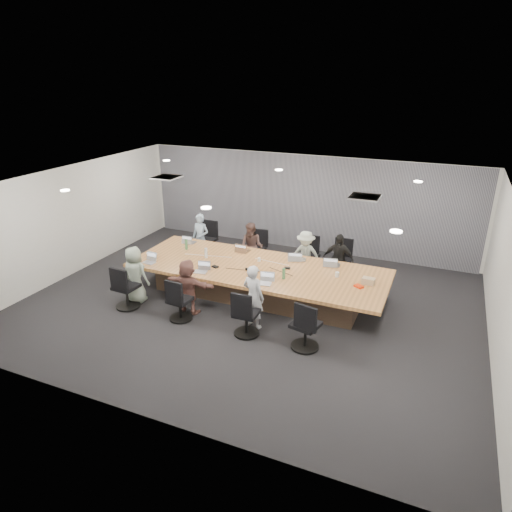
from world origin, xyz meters
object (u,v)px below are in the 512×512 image
at_px(chair_0, 207,243).
at_px(person_2, 305,256).
at_px(stapler, 248,270).
at_px(laptop_2, 299,259).
at_px(person_0, 201,238).
at_px(bottle_green_right, 284,274).
at_px(chair_7, 306,329).
at_px(mug_brown, 154,255).
at_px(snack_packet, 359,286).
at_px(bottle_green_left, 186,245).
at_px(chair_4, 126,290).
at_px(person_6, 253,297).
at_px(person_3, 338,260).
at_px(chair_1, 257,252).
at_px(bottle_clear, 206,253).
at_px(laptop_3, 333,265).
at_px(chair_5, 180,303).
at_px(chair_2, 309,259).
at_px(person_4, 135,274).
at_px(laptop_6, 264,284).
at_px(laptop_0, 190,242).
at_px(laptop_1, 243,250).
at_px(laptop_4, 149,263).
at_px(laptop_5, 200,272).
at_px(chair_3, 341,263).
at_px(person_1, 252,247).
at_px(person_5, 188,287).
at_px(conference_table, 258,280).
at_px(canvas_bag, 368,281).
at_px(chair_6, 246,317).

xyz_separation_m(chair_0, person_2, (3.04, -0.35, 0.21)).
bearing_deg(stapler, laptop_2, 55.37).
relative_size(person_0, bottle_green_right, 5.60).
relative_size(chair_7, mug_brown, 7.31).
bearing_deg(snack_packet, bottle_green_left, 173.80).
bearing_deg(chair_4, person_6, 10.30).
bearing_deg(person_3, chair_1, 171.57).
distance_m(chair_1, snack_packet, 3.66).
height_order(laptop_2, bottle_clear, bottle_clear).
height_order(chair_0, laptop_3, chair_0).
bearing_deg(chair_0, bottle_green_right, 145.06).
bearing_deg(chair_5, laptop_2, 58.09).
xyz_separation_m(chair_2, person_4, (-3.21, -3.05, 0.26)).
xyz_separation_m(laptop_6, snack_packet, (1.91, 0.64, 0.01)).
height_order(laptop_0, snack_packet, snack_packet).
xyz_separation_m(chair_2, laptop_1, (-1.48, -0.90, 0.35)).
relative_size(laptop_3, laptop_4, 1.16).
bearing_deg(chair_0, bottle_green_left, 96.36).
relative_size(laptop_0, person_6, 0.21).
distance_m(chair_0, laptop_4, 2.53).
height_order(laptop_0, laptop_5, same).
height_order(chair_4, person_3, person_3).
distance_m(laptop_4, bottle_clear, 1.37).
bearing_deg(person_2, person_4, -141.80).
distance_m(chair_3, bottle_green_right, 2.27).
xyz_separation_m(laptop_2, laptop_6, (-0.26, -1.60, 0.00)).
height_order(person_1, bottle_green_right, person_1).
bearing_deg(person_5, person_3, -133.87).
distance_m(conference_table, laptop_2, 1.14).
bearing_deg(person_1, person_2, -1.37).
distance_m(chair_4, person_4, 0.42).
xyz_separation_m(chair_3, person_6, (-1.10, -3.05, 0.26)).
height_order(chair_7, person_5, person_5).
relative_size(laptop_2, laptop_4, 1.19).
bearing_deg(person_1, bottle_green_left, -144.83).
xyz_separation_m(person_0, bottle_clear, (0.91, -1.32, 0.18)).
height_order(bottle_clear, canvas_bag, bottle_clear).
xyz_separation_m(laptop_4, bottle_green_right, (3.26, 0.42, 0.11)).
distance_m(person_1, laptop_5, 2.18).
distance_m(chair_7, laptop_6, 1.56).
bearing_deg(chair_3, laptop_4, 30.65).
height_order(person_5, bottle_green_left, person_5).
bearing_deg(laptop_3, laptop_1, -7.54).
bearing_deg(laptop_3, person_4, 20.38).
bearing_deg(chair_1, chair_6, 103.24).
xyz_separation_m(laptop_6, canvas_bag, (2.06, 0.88, 0.06)).
bearing_deg(person_3, chair_7, -87.42).
relative_size(chair_6, laptop_5, 2.71).
distance_m(chair_6, person_6, 0.45).
distance_m(person_2, mug_brown, 3.76).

